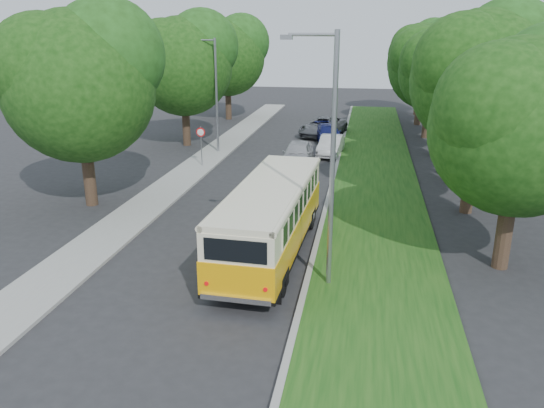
% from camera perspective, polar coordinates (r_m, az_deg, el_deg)
% --- Properties ---
extents(ground, '(120.00, 120.00, 0.00)m').
position_cam_1_polar(ground, '(20.59, -5.46, -4.66)').
color(ground, '#262629').
rests_on(ground, ground).
extents(curb, '(0.20, 70.00, 0.15)m').
position_cam_1_polar(curb, '(24.60, 5.76, -0.61)').
color(curb, gray).
rests_on(curb, ground).
extents(grass_verge, '(4.50, 70.00, 0.13)m').
position_cam_1_polar(grass_verge, '(24.56, 11.23, -0.93)').
color(grass_verge, '#164712').
rests_on(grass_verge, ground).
extents(sidewalk, '(2.20, 70.00, 0.12)m').
position_cam_1_polar(sidewalk, '(26.52, -12.63, 0.40)').
color(sidewalk, gray).
rests_on(sidewalk, ground).
extents(treeline, '(24.27, 41.91, 9.46)m').
position_cam_1_polar(treeline, '(36.35, 7.05, 14.86)').
color(treeline, '#332319').
rests_on(treeline, ground).
extents(lamppost_near, '(1.71, 0.16, 8.00)m').
position_cam_1_polar(lamppost_near, '(16.18, 6.23, 5.23)').
color(lamppost_near, gray).
rests_on(lamppost_near, ground).
extents(lamppost_far, '(1.71, 0.16, 7.50)m').
position_cam_1_polar(lamppost_far, '(35.86, -6.16, 11.94)').
color(lamppost_far, gray).
rests_on(lamppost_far, ground).
extents(warning_sign, '(0.56, 0.10, 2.50)m').
position_cam_1_polar(warning_sign, '(32.36, -7.65, 6.90)').
color(warning_sign, gray).
rests_on(warning_sign, ground).
extents(vintage_bus, '(2.79, 9.42, 2.77)m').
position_cam_1_polar(vintage_bus, '(19.34, -0.12, -1.70)').
color(vintage_bus, '#FFAC08').
rests_on(vintage_bus, ground).
extents(car_silver, '(1.80, 4.39, 1.49)m').
position_cam_1_polar(car_silver, '(32.76, 2.78, 5.45)').
color(car_silver, '#AAAAAF').
rests_on(car_silver, ground).
extents(car_white, '(1.69, 4.07, 1.31)m').
position_cam_1_polar(car_white, '(35.70, 6.35, 6.28)').
color(car_white, silver).
rests_on(car_white, ground).
extents(car_blue, '(2.73, 4.69, 1.28)m').
position_cam_1_polar(car_blue, '(40.03, 6.05, 7.56)').
color(car_blue, navy).
rests_on(car_blue, ground).
extents(car_grey, '(3.96, 5.71, 1.45)m').
position_cam_1_polar(car_grey, '(42.38, 5.51, 8.29)').
color(car_grey, '#53545A').
rests_on(car_grey, ground).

